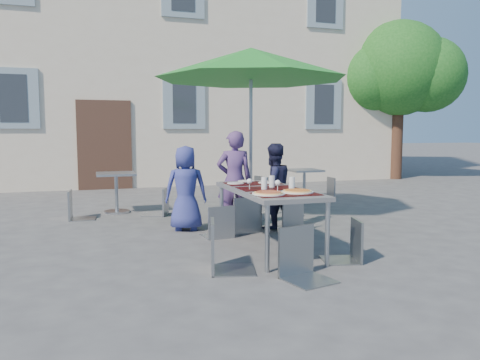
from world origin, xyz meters
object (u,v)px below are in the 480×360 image
object	(u,v)px
chair_0	(219,202)
chair_4	(349,216)
bg_chair_l_1	(265,173)
bg_chair_r_1	(327,175)
chair_3	(223,215)
chair_5	(303,222)
bg_chair_r_0	(160,185)
patio_umbrella	(251,65)
chair_1	(245,192)
pizza_near_left	(269,193)
child_2	(273,186)
cafe_table_1	(304,181)
pizza_near_right	(297,191)
chair_2	(289,195)
cafe_table_0	(116,186)
child_0	(186,188)
bg_chair_l_0	(76,187)
child_1	(234,180)
dining_table	(268,193)

from	to	relation	value
chair_0	chair_4	size ratio (longest dim) A/B	0.97
bg_chair_l_1	bg_chair_r_1	size ratio (longest dim) A/B	1.17
chair_3	chair_5	xyz separation A→B (m)	(0.68, -0.47, -0.02)
chair_5	bg_chair_r_0	distance (m)	4.01
chair_5	patio_umbrella	distance (m)	3.74
chair_1	bg_chair_l_1	xyz separation A→B (m)	(1.37, 2.81, -0.01)
pizza_near_left	child_2	bearing A→B (deg)	66.58
cafe_table_1	bg_chair_l_1	distance (m)	0.83
chair_0	bg_chair_l_1	distance (m)	3.52
pizza_near_left	pizza_near_right	world-z (taller)	same
chair_2	bg_chair_r_0	xyz separation A→B (m)	(-1.57, 1.88, -0.00)
pizza_near_left	cafe_table_0	bearing A→B (deg)	110.44
chair_4	patio_umbrella	xyz separation A→B (m)	(-0.20, 2.74, 1.99)
pizza_near_right	child_0	bearing A→B (deg)	114.93
cafe_table_0	chair_1	bearing A→B (deg)	-53.63
chair_0	cafe_table_0	xyz separation A→B (m)	(-1.21, 2.45, -0.02)
child_2	patio_umbrella	xyz separation A→B (m)	(-0.06, 0.86, 1.87)
chair_2	patio_umbrella	size ratio (longest dim) A/B	0.29
bg_chair_r_1	pizza_near_left	bearing A→B (deg)	-125.10
pizza_near_left	chair_4	distance (m)	0.93
child_0	bg_chair_r_0	xyz separation A→B (m)	(-0.19, 1.35, -0.09)
child_0	chair_2	xyz separation A→B (m)	(1.38, -0.53, -0.09)
chair_3	bg_chair_l_1	distance (m)	4.99
bg_chair_l_1	pizza_near_right	bearing A→B (deg)	-106.20
chair_5	bg_chair_r_1	size ratio (longest dim) A/B	1.15
child_0	chair_4	distance (m)	2.57
chair_1	bg_chair_l_1	bearing A→B (deg)	63.90
pizza_near_left	chair_2	xyz separation A→B (m)	(0.86, 1.43, -0.25)
patio_umbrella	bg_chair_r_1	distance (m)	3.62
chair_5	bg_chair_r_1	bearing A→B (deg)	59.39
chair_4	pizza_near_left	bearing A→B (deg)	167.10
patio_umbrella	bg_chair_l_0	bearing A→B (deg)	163.98
bg_chair_l_0	child_1	bearing A→B (deg)	-32.56
cafe_table_1	bg_chair_r_1	world-z (taller)	bg_chair_r_1
dining_table	bg_chair_l_1	size ratio (longest dim) A/B	1.89
child_0	dining_table	bearing A→B (deg)	128.29
chair_1	patio_umbrella	xyz separation A→B (m)	(0.43, 0.99, 1.91)
pizza_near_right	cafe_table_1	distance (m)	4.33
child_1	child_2	distance (m)	0.58
pizza_near_left	bg_chair_r_1	size ratio (longest dim) A/B	0.43
chair_1	chair_4	bearing A→B (deg)	-69.91
child_2	chair_3	bearing A→B (deg)	41.84
pizza_near_left	chair_0	distance (m)	1.37
chair_1	bg_chair_r_0	world-z (taller)	chair_1
child_1	child_0	bearing A→B (deg)	3.21
chair_1	bg_chair_l_0	distance (m)	2.91
pizza_near_left	cafe_table_1	bearing A→B (deg)	59.59
child_1	child_2	xyz separation A→B (m)	(0.54, -0.20, -0.09)
chair_3	bg_chair_r_0	distance (m)	3.46
child_0	chair_1	xyz separation A→B (m)	(0.76, -0.41, -0.03)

